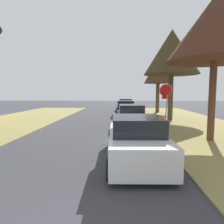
# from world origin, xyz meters

# --- Properties ---
(stop_sign_far) EXTENTS (0.82, 0.76, 2.91)m
(stop_sign_far) POSITION_xyz_m (4.58, 12.14, 2.14)
(stop_sign_far) COLOR #9EA0A5
(stop_sign_far) RESTS_ON grass_verge_right
(street_tree_right_mid_a) EXTENTS (4.51, 4.51, 6.96)m
(street_tree_right_mid_a) POSITION_xyz_m (6.12, 9.13, 5.42)
(street_tree_right_mid_a) COLOR brown
(street_tree_right_mid_a) RESTS_ON grass_verge_right
(street_tree_right_mid_b) EXTENTS (4.64, 4.64, 7.66)m
(street_tree_right_mid_b) POSITION_xyz_m (6.02, 16.52, 5.79)
(street_tree_right_mid_b) COLOR #474125
(street_tree_right_mid_b) RESTS_ON grass_verge_right
(street_tree_right_far) EXTENTS (3.33, 3.33, 6.54)m
(street_tree_right_far) POSITION_xyz_m (6.22, 23.27, 5.00)
(street_tree_right_far) COLOR brown
(street_tree_right_far) RESTS_ON grass_verge_right
(parked_sedan_white) EXTENTS (2.04, 4.45, 1.57)m
(parked_sedan_white) POSITION_xyz_m (2.19, 6.14, 0.72)
(parked_sedan_white) COLOR white
(parked_sedan_white) RESTS_ON ground
(parked_sedan_navy) EXTENTS (2.04, 4.45, 1.57)m
(parked_sedan_navy) POSITION_xyz_m (2.41, 13.04, 0.72)
(parked_sedan_navy) COLOR navy
(parked_sedan_navy) RESTS_ON ground
(parked_sedan_black) EXTENTS (2.04, 4.45, 1.57)m
(parked_sedan_black) POSITION_xyz_m (2.23, 19.87, 0.72)
(parked_sedan_black) COLOR black
(parked_sedan_black) RESTS_ON ground
(parked_sedan_red) EXTENTS (2.04, 4.45, 1.57)m
(parked_sedan_red) POSITION_xyz_m (2.42, 26.21, 0.72)
(parked_sedan_red) COLOR red
(parked_sedan_red) RESTS_ON ground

